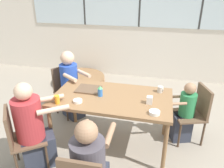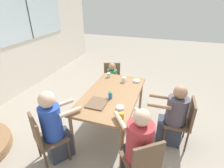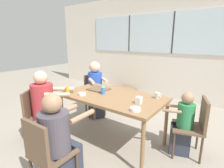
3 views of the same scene
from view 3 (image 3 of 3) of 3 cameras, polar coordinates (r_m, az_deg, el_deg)
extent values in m
plane|color=gray|center=(2.99, 0.00, -17.87)|extent=(16.00, 16.00, 0.00)
cube|color=silver|center=(4.93, 19.16, 11.38)|extent=(8.40, 0.06, 2.80)
cube|color=silver|center=(4.89, 19.35, 15.48)|extent=(5.20, 0.02, 1.03)
cube|color=#333333|center=(5.43, 5.65, 16.01)|extent=(0.04, 0.01, 1.03)
cube|color=#333333|center=(4.89, 19.33, 15.49)|extent=(0.04, 0.01, 1.03)
cube|color=olive|center=(2.66, 0.00, -4.17)|extent=(1.56, 0.87, 0.04)
cylinder|color=olive|center=(3.03, -15.86, -10.14)|extent=(0.05, 0.05, 0.73)
cylinder|color=olive|center=(2.19, 9.95, -19.99)|extent=(0.05, 0.05, 0.73)
cylinder|color=olive|center=(3.51, -5.85, -6.20)|extent=(0.05, 0.05, 0.73)
cylinder|color=olive|center=(2.82, 17.22, -12.20)|extent=(0.05, 0.05, 0.73)
cube|color=brown|center=(2.10, -18.61, -20.67)|extent=(0.41, 0.41, 0.03)
cube|color=brown|center=(1.91, -23.68, -17.22)|extent=(0.38, 0.05, 0.42)
cylinder|color=#4C3828|center=(2.42, -17.34, -21.56)|extent=(0.03, 0.03, 0.40)
cylinder|color=#4C3828|center=(2.21, -11.30, -25.13)|extent=(0.03, 0.03, 0.40)
cube|color=brown|center=(2.99, -21.89, -10.00)|extent=(0.56, 0.56, 0.03)
cube|color=brown|center=(2.98, -25.52, -5.85)|extent=(0.26, 0.33, 0.42)
cylinder|color=#4C3828|center=(3.17, -17.48, -12.42)|extent=(0.03, 0.03, 0.40)
cylinder|color=#4C3828|center=(2.89, -19.49, -15.40)|extent=(0.03, 0.03, 0.40)
cylinder|color=#4C3828|center=(3.28, -23.28, -11.99)|extent=(0.03, 0.03, 0.40)
cylinder|color=#4C3828|center=(3.01, -25.81, -14.75)|extent=(0.03, 0.03, 0.40)
cube|color=brown|center=(3.77, -5.57, -3.96)|extent=(0.56, 0.56, 0.03)
cube|color=brown|center=(3.88, -6.29, -0.04)|extent=(0.24, 0.33, 0.42)
cylinder|color=#4C3828|center=(3.73, -2.29, -7.57)|extent=(0.03, 0.03, 0.40)
cylinder|color=#4C3828|center=(3.65, -7.45, -8.17)|extent=(0.03, 0.03, 0.40)
cylinder|color=#4C3828|center=(4.04, -3.73, -5.85)|extent=(0.03, 0.03, 0.40)
cylinder|color=#4C3828|center=(3.96, -8.49, -6.37)|extent=(0.03, 0.03, 0.40)
cube|color=brown|center=(2.70, 23.44, -12.91)|extent=(0.51, 0.51, 0.03)
cube|color=brown|center=(2.63, 27.86, -8.75)|extent=(0.16, 0.37, 0.42)
cylinder|color=#4C3828|center=(2.64, 19.43, -18.46)|extent=(0.03, 0.03, 0.40)
cylinder|color=#4C3828|center=(2.93, 19.31, -14.92)|extent=(0.03, 0.03, 0.40)
cylinder|color=#4C3828|center=(2.68, 27.11, -18.75)|extent=(0.03, 0.03, 0.40)
cylinder|color=#4C3828|center=(2.97, 26.11, -15.25)|extent=(0.03, 0.03, 0.40)
cube|color=#333847|center=(2.27, -15.89, -23.76)|extent=(0.30, 0.39, 0.42)
cylinder|color=#4C4751|center=(2.00, -18.22, -14.70)|extent=(0.32, 0.32, 0.44)
sphere|color=#A37A5B|center=(1.87, -19.00, -5.94)|extent=(0.21, 0.21, 0.21)
cylinder|color=#A37A5B|center=(2.21, -15.09, -8.35)|extent=(0.07, 0.35, 0.06)
cylinder|color=#A37A5B|center=(2.01, -9.66, -10.36)|extent=(0.07, 0.35, 0.06)
cube|color=#333847|center=(3.04, -19.64, -13.54)|extent=(0.49, 0.47, 0.42)
cylinder|color=#B23338|center=(2.88, -21.66, -5.06)|extent=(0.32, 0.32, 0.52)
sphere|color=#DBB293|center=(2.79, -22.34, 1.98)|extent=(0.20, 0.20, 0.20)
cylinder|color=#DBB293|center=(2.88, -15.77, -1.56)|extent=(0.32, 0.26, 0.06)
cylinder|color=#DBB293|center=(2.61, -17.44, -3.32)|extent=(0.32, 0.26, 0.06)
cube|color=#333847|center=(3.75, -5.13, -7.30)|extent=(0.43, 0.41, 0.42)
cylinder|color=#284CB7|center=(3.66, -5.52, -0.14)|extent=(0.29, 0.29, 0.51)
sphere|color=#DBB293|center=(3.58, -5.66, 5.56)|extent=(0.22, 0.22, 0.22)
cylinder|color=#DBB293|center=(3.43, -2.46, 1.32)|extent=(0.30, 0.23, 0.06)
cylinder|color=#DBB293|center=(3.36, -6.71, 0.98)|extent=(0.30, 0.23, 0.06)
cube|color=#333847|center=(2.78, 21.22, -16.48)|extent=(0.32, 0.28, 0.42)
cylinder|color=#2D844C|center=(2.62, 22.96, -9.36)|extent=(0.22, 0.22, 0.33)
sphere|color=#A37A5B|center=(2.53, 23.50, -4.23)|extent=(0.16, 0.16, 0.16)
cylinder|color=#A37A5B|center=(2.48, 18.93, -8.36)|extent=(0.24, 0.12, 0.04)
cylinder|color=#A37A5B|center=(2.67, 18.89, -6.74)|extent=(0.24, 0.12, 0.04)
cube|color=brown|center=(2.96, -4.38, -1.67)|extent=(0.33, 0.28, 0.02)
cylinder|color=beige|center=(2.59, 14.66, -3.71)|extent=(0.07, 0.07, 0.09)
torus|color=beige|center=(2.58, 15.42, -3.84)|extent=(0.01, 0.06, 0.06)
cylinder|color=blue|center=(2.71, -2.92, -2.19)|extent=(0.06, 0.06, 0.11)
cone|color=#4CB266|center=(2.69, -2.94, -0.72)|extent=(0.07, 0.07, 0.04)
cylinder|color=gold|center=(2.81, -14.37, -2.01)|extent=(0.06, 0.06, 0.11)
cube|color=silver|center=(2.33, 8.75, -5.31)|extent=(0.07, 0.07, 0.10)
cylinder|color=white|center=(2.71, -9.74, -3.22)|extent=(0.12, 0.12, 0.03)
cylinder|color=white|center=(2.12, 7.61, -8.17)|extent=(0.13, 0.13, 0.04)
cylinder|color=olive|center=(5.09, 1.59, -3.67)|extent=(1.18, 1.18, 0.03)
cylinder|color=olive|center=(5.08, 1.60, -3.35)|extent=(1.19, 1.19, 0.03)
cylinder|color=olive|center=(5.07, 1.60, -3.03)|extent=(1.18, 1.18, 0.03)
cylinder|color=olive|center=(5.06, 1.60, -2.71)|extent=(1.19, 1.19, 0.03)
cylinder|color=olive|center=(5.05, 1.60, -2.38)|extent=(1.18, 1.18, 0.03)
camera|label=1|loc=(1.13, -87.83, 28.42)|focal=35.00mm
camera|label=2|loc=(4.15, -38.62, 20.52)|focal=28.00mm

